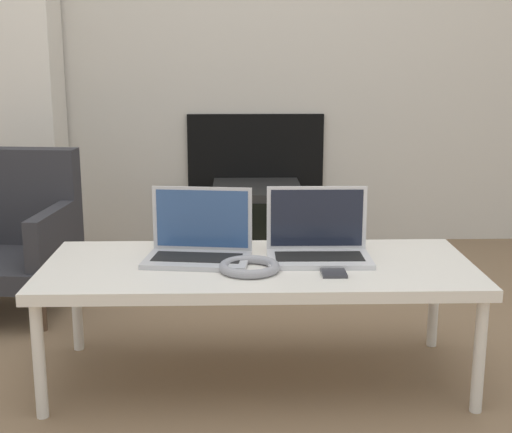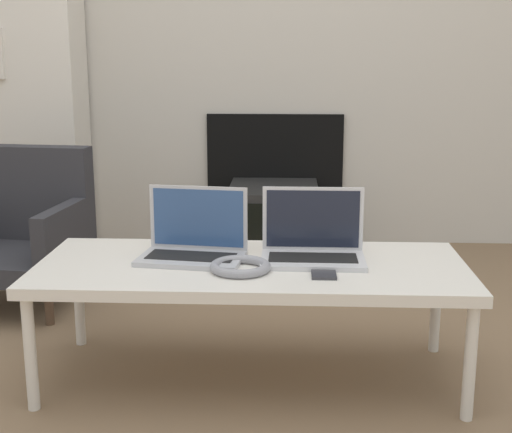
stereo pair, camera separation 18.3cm
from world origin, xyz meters
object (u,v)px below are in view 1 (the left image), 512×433
Objects in this scene: phone at (332,270)px; laptop_left at (199,243)px; tv at (257,220)px; headphones at (249,267)px; armchair at (3,231)px; laptop_right at (318,242)px.

laptop_left is at bearing 160.23° from phone.
laptop_left reaches higher than tv.
headphones is 0.29× the size of armchair.
armchair reaches higher than headphones.
armchair is (-1.27, 0.83, -0.08)m from phone.
laptop_right is at bearing -83.60° from tv.
tv is 1.32m from armchair.
laptop_right is 0.51× the size of armchair.
laptop_right is (0.39, 0.00, 0.00)m from laptop_left.
tv is at bearing 96.86° from laptop_right.
headphones is at bearing -148.10° from laptop_right.
armchair is at bearing 151.85° from laptop_right.
phone is at bearing -2.56° from headphones.
headphones is 1.30m from armchair.
laptop_right reaches higher than tv.
laptop_right is at bearing 100.80° from phone.
tv is (-0.16, 1.43, -0.26)m from laptop_right.
laptop_right is at bearing 31.44° from headphones.
laptop_left is 0.54× the size of armchair.
laptop_right is at bearing 7.57° from laptop_left.
laptop_left and laptop_right have the same top height.
laptop_left is 1.10m from armchair.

